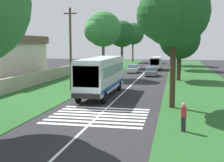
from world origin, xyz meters
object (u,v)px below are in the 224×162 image
Objects in this scene: roadside_tree_left_1 at (132,34)px; roadside_tree_right_3 at (180,38)px; roadside_tree_right_1 at (179,40)px; trailing_minibus_0 at (156,62)px; trailing_car_1 at (133,69)px; roadside_tree_right_2 at (172,13)px; trailing_car_0 at (151,72)px; utility_pole at (71,49)px; roadside_tree_right_0 at (177,40)px; coach_bus at (101,74)px; roadside_tree_left_3 at (121,35)px; roadside_tree_left_2 at (102,30)px; pedestrian at (184,117)px.

roadside_tree_right_3 is (-23.70, -12.52, -1.59)m from roadside_tree_left_1.
roadside_tree_right_3 reaches higher than roadside_tree_right_1.
roadside_tree_left_1 reaches higher than trailing_minibus_0.
trailing_car_1 is 0.42× the size of roadside_tree_right_2.
utility_pole is (-18.17, 7.19, 3.91)m from trailing_car_0.
roadside_tree_right_0 is 12.54m from roadside_tree_right_3.
coach_bus is 32.54m from trailing_minibus_0.
roadside_tree_right_1 is at bearing -2.27° from roadside_tree_right_2.
roadside_tree_left_3 is at bearing 25.60° from trailing_car_0.
roadside_tree_left_2 is at bearing 157.84° from trailing_minibus_0.
trailing_car_0 is 10.46m from roadside_tree_left_2.
roadside_tree_right_2 is 1.17× the size of utility_pole.
pedestrian is (-26.13, -0.11, -4.71)m from roadside_tree_right_1.
roadside_tree_left_3 reaches higher than roadside_tree_right_3.
trailing_minibus_0 is 14.44m from roadside_tree_right_0.
roadside_tree_left_3 is 5.89× the size of pedestrian.
trailing_car_1 is at bearing 34.85° from trailing_car_0.
roadside_tree_left_3 is 24.33m from roadside_tree_right_1.
utility_pole is at bearing -179.28° from roadside_tree_left_3.
roadside_tree_right_2 is at bearing 179.04° from roadside_tree_right_0.
trailing_minibus_0 is 0.63× the size of roadside_tree_right_0.
pedestrian is (-36.73, -7.81, 0.24)m from trailing_car_1.
trailing_car_0 is 0.49× the size of utility_pole.
coach_bus is 1.18× the size of roadside_tree_right_3.
roadside_tree_right_1 is at bearing 179.86° from roadside_tree_right_0.
trailing_minibus_0 is 6.49m from roadside_tree_right_3.
trailing_car_1 is 0.44× the size of roadside_tree_left_2.
roadside_tree_left_3 is 49.24m from pedestrian.
roadside_tree_right_3 is 1.08× the size of utility_pole.
utility_pole is (-43.52, 11.34, -1.47)m from roadside_tree_right_0.
trailing_minibus_0 is at bearing 13.23° from roadside_tree_right_1.
roadside_tree_right_2 reaches higher than utility_pole.
roadside_tree_right_3 is at bearing -20.65° from utility_pole.
roadside_tree_left_1 is 43.68m from roadside_tree_right_1.
roadside_tree_right_1 reaches higher than coach_bus.
roadside_tree_right_0 is at bearing -14.61° from utility_pole.
roadside_tree_right_2 is (-40.56, -10.93, 0.40)m from roadside_tree_left_3.
roadside_tree_right_2 is at bearing -124.47° from coach_bus.
trailing_car_1 is 0.72× the size of trailing_minibus_0.
roadside_tree_right_2 is at bearing -172.35° from trailing_car_0.
roadside_tree_right_0 is (20.15, -7.78, 5.39)m from trailing_car_1.
coach_bus is at bearing 33.48° from pedestrian.
roadside_tree_left_3 reaches higher than trailing_minibus_0.
utility_pole is (-13.69, 0.27, -2.52)m from roadside_tree_left_2.
trailing_minibus_0 is 18.96m from roadside_tree_left_2.
roadside_tree_right_0 is at bearing -21.11° from trailing_car_1.
trailing_minibus_0 is 18.63m from roadside_tree_right_1.
utility_pole reaches higher than coach_bus.
roadside_tree_left_1 is 1.06× the size of roadside_tree_right_2.
trailing_minibus_0 is 0.63× the size of roadside_tree_right_3.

